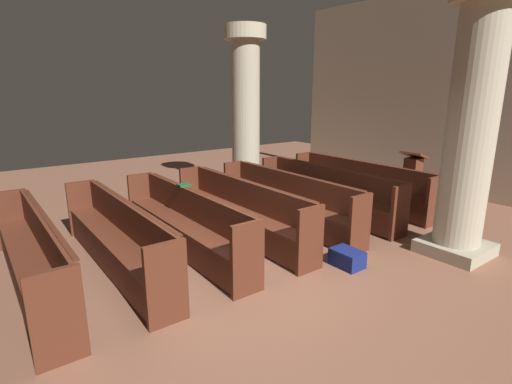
{
  "coord_description": "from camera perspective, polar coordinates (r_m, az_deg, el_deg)",
  "views": [
    {
      "loc": [
        3.75,
        -2.69,
        2.3
      ],
      "look_at": [
        -0.99,
        0.86,
        0.75
      ],
      "focal_mm": 27.43,
      "sensor_mm": 36.0,
      "label": 1
    }
  ],
  "objects": [
    {
      "name": "ground_plane",
      "position": [
        5.16,
        -1.05,
        -11.84
      ],
      "size": [
        19.2,
        19.2,
        0.0
      ],
      "primitive_type": "plane",
      "color": "brown"
    },
    {
      "name": "pew_row_1",
      "position": [
        7.51,
        10.09,
        0.33
      ],
      "size": [
        3.29,
        0.46,
        0.88
      ],
      "color": "#562819",
      "rests_on": "ground"
    },
    {
      "name": "pew_row_6",
      "position": [
        5.29,
        -29.96,
        -7.65
      ],
      "size": [
        3.29,
        0.46,
        0.88
      ],
      "color": "#562819",
      "rests_on": "ground"
    },
    {
      "name": "hymn_book",
      "position": [
        6.04,
        -10.46,
        1.0
      ],
      "size": [
        0.15,
        0.19,
        0.03
      ],
      "primitive_type": "cube",
      "color": "#194723",
      "rests_on": "pew_row_4"
    },
    {
      "name": "pillar_far_side",
      "position": [
        9.02,
        -1.53,
        12.11
      ],
      "size": [
        0.92,
        0.92,
        3.66
      ],
      "color": "#9F967E",
      "rests_on": "ground"
    },
    {
      "name": "pew_row_3",
      "position": [
        6.26,
        -2.36,
        -2.34
      ],
      "size": [
        3.29,
        0.46,
        0.88
      ],
      "color": "#562819",
      "rests_on": "ground"
    },
    {
      "name": "pew_row_5",
      "position": [
        5.46,
        -19.71,
        -5.83
      ],
      "size": [
        3.29,
        0.47,
        0.88
      ],
      "color": "#562819",
      "rests_on": "ground"
    },
    {
      "name": "pew_row_2",
      "position": [
        6.84,
        4.44,
        -0.89
      ],
      "size": [
        3.29,
        0.47,
        0.88
      ],
      "color": "#562819",
      "rests_on": "ground"
    },
    {
      "name": "pew_row_4",
      "position": [
        5.79,
        -10.42,
        -4.01
      ],
      "size": [
        3.29,
        0.46,
        0.88
      ],
      "color": "#562819",
      "rests_on": "ground"
    },
    {
      "name": "pew_row_0",
      "position": [
        8.24,
        14.79,
        1.33
      ],
      "size": [
        3.29,
        0.46,
        0.88
      ],
      "color": "#562819",
      "rests_on": "ground"
    },
    {
      "name": "pillar_aisle_side",
      "position": [
        6.02,
        28.99,
        9.04
      ],
      "size": [
        0.92,
        0.92,
        3.66
      ],
      "color": "#9F967E",
      "rests_on": "ground"
    },
    {
      "name": "back_wall",
      "position": [
        9.54,
        30.81,
        12.36
      ],
      "size": [
        10.0,
        0.16,
        4.5
      ],
      "primitive_type": "cube",
      "color": "beige",
      "rests_on": "ground"
    },
    {
      "name": "lectern",
      "position": [
        8.75,
        21.74,
        1.41
      ],
      "size": [
        0.48,
        0.45,
        1.08
      ],
      "color": "#492215",
      "rests_on": "ground"
    },
    {
      "name": "kneeler_box_navy",
      "position": [
        5.45,
        13.13,
        -9.38
      ],
      "size": [
        0.42,
        0.3,
        0.23
      ],
      "primitive_type": "cube",
      "color": "navy",
      "rests_on": "ground"
    }
  ]
}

